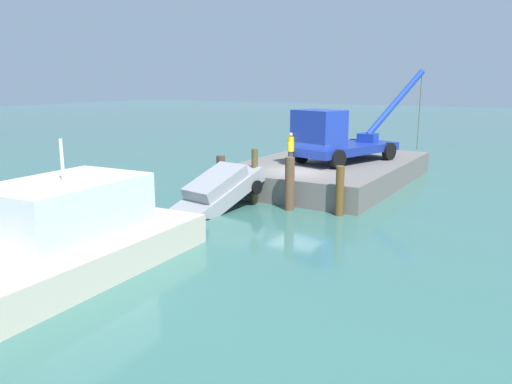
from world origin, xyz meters
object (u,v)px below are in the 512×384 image
(crane_truck, at_px, (337,138))
(salvaged_car, at_px, (216,193))
(moored_yacht, at_px, (8,286))
(dock_worker, at_px, (291,149))

(crane_truck, bearing_deg, salvaged_car, -17.31)
(salvaged_car, relative_size, moored_yacht, 0.41)
(crane_truck, distance_m, moored_yacht, 18.84)
(crane_truck, bearing_deg, moored_yacht, -4.85)
(crane_truck, relative_size, dock_worker, 5.90)
(crane_truck, xyz_separation_m, dock_worker, (2.08, -1.75, -0.51))
(moored_yacht, bearing_deg, salvaged_car, -175.20)
(salvaged_car, height_order, moored_yacht, moored_yacht)
(salvaged_car, bearing_deg, dock_worker, 172.88)
(dock_worker, distance_m, moored_yacht, 16.65)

